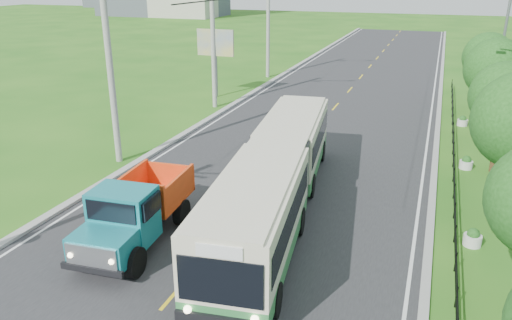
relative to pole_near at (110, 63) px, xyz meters
The scene contains 21 objects.
ground 13.24m from the pole_near, 47.45° to the right, with size 240.00×240.00×0.00m, color #236016.
road 14.67m from the pole_near, 53.09° to the left, with size 14.00×120.00×0.02m, color #28282B.
curb_left 12.14m from the pole_near, 84.48° to the left, with size 0.40×120.00×0.15m, color #9E9E99.
curb_right 19.60m from the pole_near, 35.52° to the left, with size 0.30×120.00×0.10m, color #9E9E99.
edge_line_left 12.22m from the pole_near, 81.66° to the left, with size 0.12×120.00×0.00m, color silver.
edge_line_right 19.21m from the pole_near, 36.41° to the left, with size 0.12×120.00×0.00m, color silver.
centre_dash 13.23m from the pole_near, 47.45° to the right, with size 0.12×2.20×0.00m, color yellow.
railing_right 17.68m from the pole_near, 17.09° to the left, with size 0.04×40.00×0.60m, color black.
pole_near is the anchor object (origin of this frame).
pole_mid 12.00m from the pole_near, 90.00° to the left, with size 3.51×0.32×10.00m.
pole_far 24.00m from the pole_near, 90.00° to the left, with size 3.51×0.32×10.00m.
tree_fourth 18.89m from the pole_near, 15.84° to the left, with size 3.24×3.31×5.40m.
tree_fifth 21.31m from the pole_near, 31.59° to the left, with size 3.48×3.52×5.80m.
tree_back 24.98m from the pole_near, 43.41° to the left, with size 3.30×3.36×5.50m.
streetlight_far 26.80m from the pole_near, 45.14° to the left, with size 3.02×0.20×9.07m.
planter_near 17.79m from the pole_near, 10.09° to the right, with size 0.64×0.64×0.67m.
planter_mid 18.23m from the pole_near, 16.52° to the left, with size 0.64×0.64×0.67m.
planter_far 21.83m from the pole_near, 37.63° to the left, with size 0.64×0.64×0.67m.
billboard_left 15.10m from the pole_near, 94.72° to the left, with size 3.00×0.20×5.20m.
bus 10.49m from the pole_near, 17.54° to the right, with size 4.41×15.73×3.00m.
dump_truck 9.58m from the pole_near, 51.43° to the right, with size 2.63×5.87×2.40m.
Camera 1 is at (6.69, -11.38, 9.13)m, focal length 35.00 mm.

